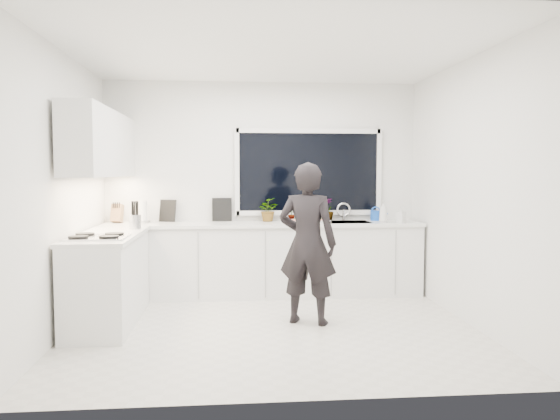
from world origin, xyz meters
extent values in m
cube|color=beige|center=(0.00, 0.00, -0.01)|extent=(4.00, 3.50, 0.02)
cube|color=white|center=(0.00, 1.76, 1.35)|extent=(4.00, 0.02, 2.70)
cube|color=white|center=(-2.01, 0.00, 1.35)|extent=(0.02, 3.50, 2.70)
cube|color=white|center=(2.01, 0.00, 1.35)|extent=(0.02, 3.50, 2.70)
cube|color=white|center=(0.00, 0.00, 2.71)|extent=(4.00, 3.50, 0.02)
cube|color=black|center=(0.60, 1.73, 1.55)|extent=(1.80, 0.02, 1.00)
cube|color=white|center=(0.00, 1.45, 0.44)|extent=(3.92, 0.58, 0.88)
cube|color=white|center=(-1.67, 0.35, 0.44)|extent=(0.58, 1.60, 0.88)
cube|color=silver|center=(0.00, 1.44, 0.90)|extent=(3.94, 0.62, 0.04)
cube|color=silver|center=(-1.67, 0.35, 0.90)|extent=(0.62, 1.60, 0.04)
cube|color=white|center=(-1.79, 0.70, 1.85)|extent=(0.34, 2.10, 0.70)
cube|color=silver|center=(1.05, 1.45, 0.87)|extent=(0.58, 0.42, 0.14)
cylinder|color=silver|center=(1.05, 1.65, 1.03)|extent=(0.03, 0.03, 0.22)
cube|color=black|center=(-1.69, 0.00, 0.94)|extent=(0.56, 0.48, 0.03)
imported|color=black|center=(0.36, 0.15, 0.82)|extent=(0.71, 0.59, 1.65)
cube|color=silver|center=(0.55, 1.42, 0.94)|extent=(0.57, 0.51, 0.03)
cube|color=red|center=(0.55, 1.42, 0.95)|extent=(0.52, 0.46, 0.01)
cylinder|color=#1349B7|center=(1.47, 1.61, 0.98)|extent=(0.17, 0.17, 0.13)
cylinder|color=silver|center=(-1.50, 1.55, 1.05)|extent=(0.12, 0.12, 0.26)
cube|color=olive|center=(-1.82, 1.59, 1.03)|extent=(0.15, 0.12, 0.22)
cylinder|color=silver|center=(-1.47, 0.80, 1.00)|extent=(0.13, 0.13, 0.16)
cube|color=black|center=(-1.21, 1.69, 1.06)|extent=(0.21, 0.10, 0.28)
cube|color=black|center=(-0.52, 1.69, 1.07)|extent=(0.25, 0.03, 0.30)
imported|color=#26662D|center=(0.05, 1.61, 1.07)|extent=(0.34, 0.35, 0.30)
imported|color=#26662D|center=(0.37, 1.61, 1.06)|extent=(0.18, 0.17, 0.29)
imported|color=#26662D|center=(0.83, 1.61, 1.07)|extent=(0.23, 0.23, 0.29)
imported|color=#D8BF66|center=(1.48, 1.30, 1.05)|extent=(0.11, 0.11, 0.27)
imported|color=#D8BF66|center=(1.71, 1.30, 1.02)|extent=(0.13, 0.13, 0.20)
camera|label=1|loc=(-0.41, -5.32, 1.55)|focal=35.00mm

